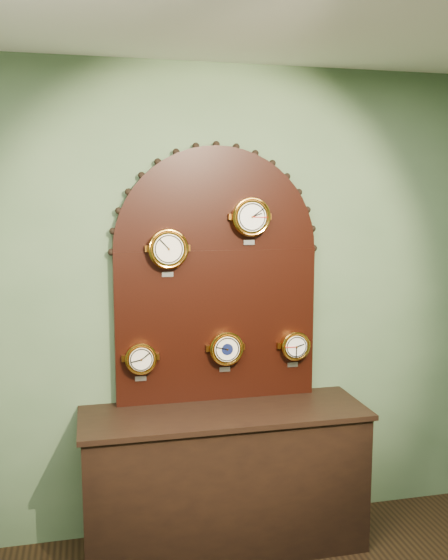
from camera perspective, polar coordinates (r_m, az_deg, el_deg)
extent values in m
plane|color=#506B49|center=(3.62, -0.88, -2.29)|extent=(4.00, 0.00, 4.00)
cube|color=black|center=(3.68, 0.07, -18.54)|extent=(1.60, 0.50, 0.80)
cube|color=black|center=(3.59, -0.71, -4.31)|extent=(1.20, 0.06, 0.90)
cylinder|color=black|center=(3.53, -0.72, 2.85)|extent=(1.20, 0.06, 1.20)
cylinder|color=orange|center=(3.42, -5.34, 2.99)|extent=(0.21, 0.08, 0.21)
torus|color=orange|center=(3.39, -5.27, 2.95)|extent=(0.23, 0.02, 0.23)
cylinder|color=#EDE2C9|center=(3.38, -5.25, 2.94)|extent=(0.17, 0.01, 0.17)
cube|color=#BBBBC2|center=(3.46, -5.36, 0.54)|extent=(0.06, 0.01, 0.03)
cylinder|color=orange|center=(3.50, 2.50, 6.00)|extent=(0.21, 0.08, 0.21)
torus|color=orange|center=(3.47, 2.65, 5.98)|extent=(0.23, 0.02, 0.23)
cylinder|color=white|center=(3.47, 2.68, 5.98)|extent=(0.17, 0.01, 0.17)
cube|color=#BBBBC2|center=(3.53, 2.39, 3.58)|extent=(0.07, 0.01, 0.03)
cylinder|color=orange|center=(3.51, -7.90, -7.31)|extent=(0.17, 0.08, 0.17)
torus|color=orange|center=(3.48, -7.85, -7.45)|extent=(0.18, 0.02, 0.18)
cylinder|color=#EDE2C9|center=(3.47, -7.84, -7.48)|extent=(0.14, 0.01, 0.14)
cube|color=#BBBBC2|center=(3.57, -7.89, -9.22)|extent=(0.07, 0.01, 0.03)
cylinder|color=orange|center=(3.58, 0.16, -6.42)|extent=(0.19, 0.08, 0.19)
torus|color=orange|center=(3.55, 0.28, -6.55)|extent=(0.20, 0.02, 0.20)
cylinder|color=#EDE2C9|center=(3.54, 0.31, -6.58)|extent=(0.15, 0.01, 0.15)
cube|color=#BBBBC2|center=(3.64, 0.08, -8.45)|extent=(0.07, 0.01, 0.03)
cylinder|color=#0D143C|center=(3.54, 0.32, -6.59)|extent=(0.07, 0.00, 0.07)
cylinder|color=orange|center=(3.70, 6.66, -6.15)|extent=(0.17, 0.08, 0.17)
torus|color=orange|center=(3.67, 6.83, -6.27)|extent=(0.18, 0.02, 0.18)
cylinder|color=white|center=(3.66, 6.87, -6.30)|extent=(0.13, 0.01, 0.13)
cube|color=#BBBBC2|center=(3.75, 6.51, -7.96)|extent=(0.06, 0.01, 0.03)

